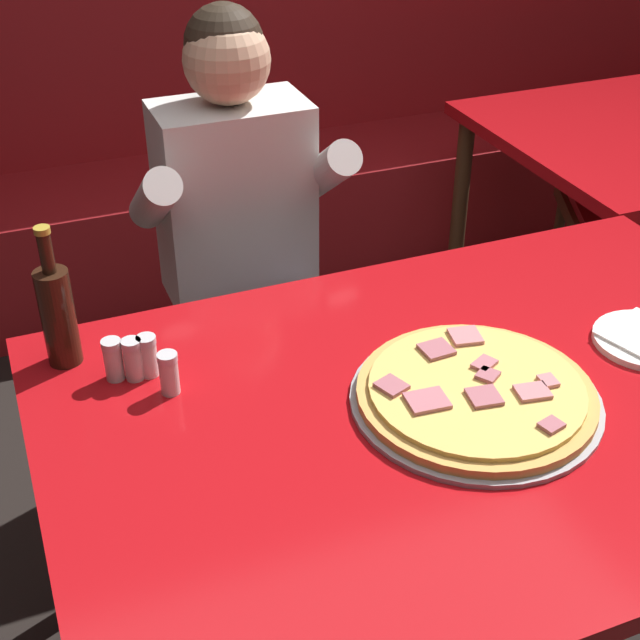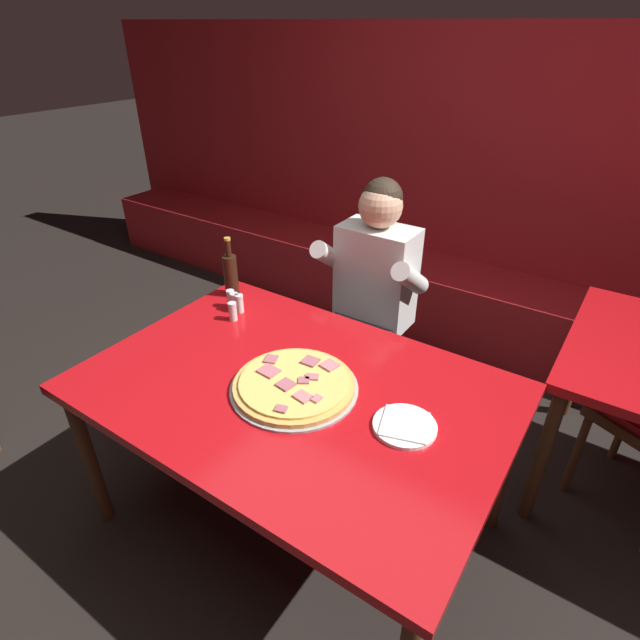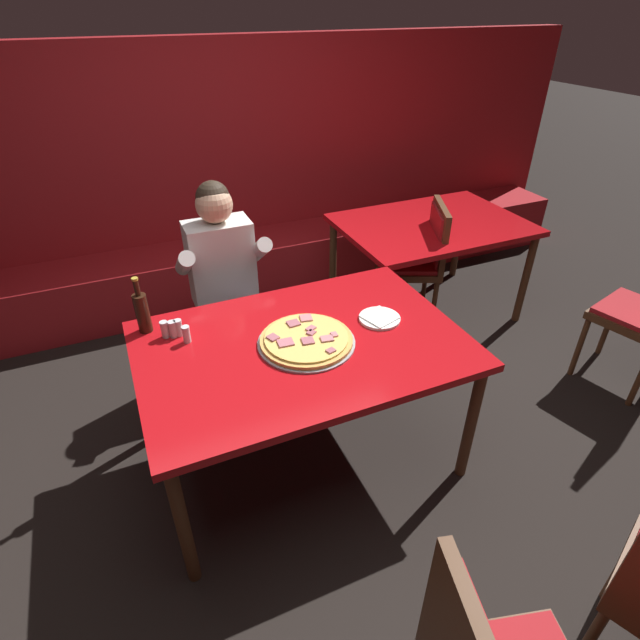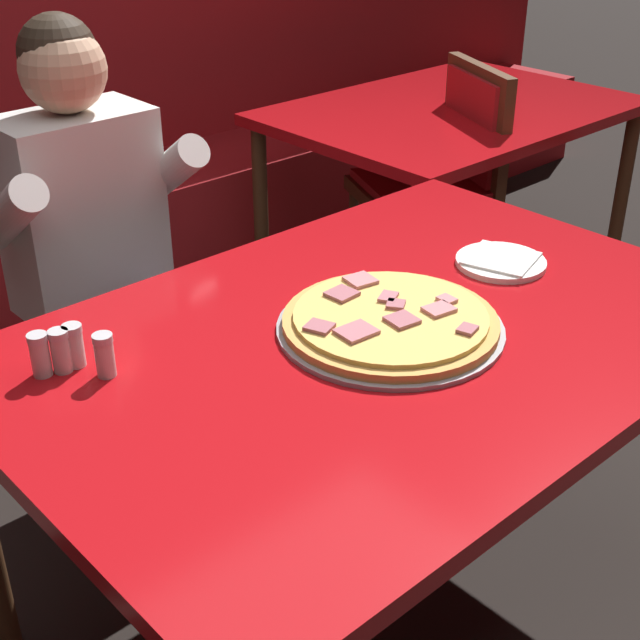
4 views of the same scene
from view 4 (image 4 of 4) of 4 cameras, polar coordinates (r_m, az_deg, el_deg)
ground_plane at (r=2.27m, az=3.15°, el=-17.41°), size 24.00×24.00×0.00m
booth_bench at (r=3.46m, az=-19.23°, el=2.98°), size 6.46×0.48×0.46m
main_dining_table at (r=1.84m, az=3.71°, el=-2.45°), size 1.53×1.04×0.75m
pizza at (r=1.80m, az=4.51°, el=-0.14°), size 0.46×0.46×0.05m
plate_white_paper at (r=2.12m, az=11.50°, el=3.69°), size 0.21×0.21×0.02m
shaker_black_pepper at (r=1.72m, az=-17.46°, el=-2.26°), size 0.04×0.04×0.09m
shaker_red_pepper_flakes at (r=1.73m, az=-15.45°, el=-1.70°), size 0.04×0.04×0.09m
shaker_oregano at (r=1.72m, az=-16.25°, el=-2.03°), size 0.04×0.04×0.09m
shaker_parmesan at (r=1.69m, az=-13.61°, el=-2.33°), size 0.04×0.04×0.09m
diner_seated_blue_shirt at (r=2.34m, az=-13.73°, el=4.44°), size 0.53×0.53×1.27m
dining_chair_near_right at (r=3.29m, az=7.76°, el=9.35°), size 0.58×0.58×0.94m
background_dining_table at (r=3.44m, az=8.43°, el=12.13°), size 1.32×0.93×0.75m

